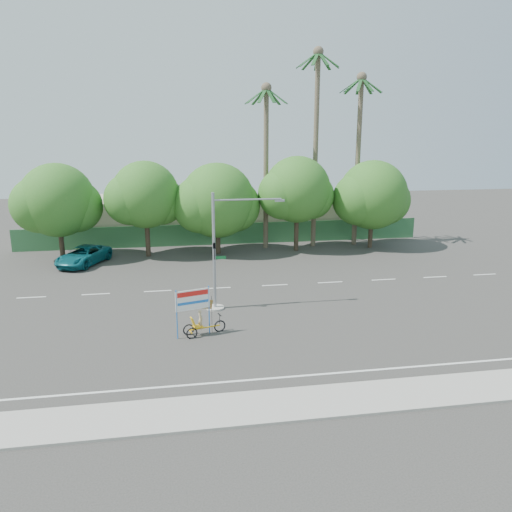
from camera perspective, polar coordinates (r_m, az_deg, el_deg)
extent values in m
plane|color=#33302D|center=(26.96, 1.42, -8.57)|extent=(120.00, 120.00, 0.00)
cube|color=gray|center=(20.38, 5.59, -16.39)|extent=(50.00, 2.40, 0.12)
cube|color=#336B3D|center=(47.12, -3.53, 2.54)|extent=(38.00, 0.08, 2.00)
cube|color=#BFB498|center=(51.39, -15.28, 4.16)|extent=(12.00, 8.00, 4.00)
cube|color=#BFB498|center=(52.72, 4.63, 4.63)|extent=(14.00, 8.00, 3.60)
cylinder|color=#473828|center=(44.27, -21.38, 1.85)|extent=(0.40, 0.40, 3.52)
sphere|color=#1E5F1C|center=(43.76, -21.75, 5.94)|extent=(6.00, 6.00, 6.00)
sphere|color=#1E5F1C|center=(43.86, -19.87, 5.38)|extent=(4.32, 4.32, 4.32)
sphere|color=#1E5F1C|center=(43.86, -23.50, 5.37)|extent=(4.56, 4.56, 4.56)
cylinder|color=#473828|center=(43.33, -12.30, 2.40)|extent=(0.40, 0.40, 3.74)
sphere|color=#1E5F1C|center=(42.79, -12.54, 6.86)|extent=(5.60, 5.60, 5.60)
sphere|color=#1E5F1C|center=(43.12, -10.80, 6.20)|extent=(4.03, 4.03, 4.03)
sphere|color=#1E5F1C|center=(42.67, -14.23, 6.29)|extent=(4.26, 4.26, 4.26)
cylinder|color=#473828|center=(43.48, -4.36, 2.43)|extent=(0.40, 0.40, 3.30)
sphere|color=#1E5F1C|center=(42.98, -4.44, 6.35)|extent=(6.40, 6.40, 6.40)
sphere|color=#1E5F1C|center=(43.50, -2.56, 5.77)|extent=(4.61, 4.61, 4.61)
sphere|color=#1E5F1C|center=(42.67, -6.34, 5.84)|extent=(4.86, 4.86, 4.86)
cylinder|color=#473828|center=(44.58, 4.64, 3.08)|extent=(0.40, 0.40, 3.87)
sphere|color=#1E5F1C|center=(44.05, 4.73, 7.58)|extent=(5.80, 5.80, 5.80)
sphere|color=#1E5F1C|center=(44.75, 6.25, 6.85)|extent=(4.18, 4.18, 4.18)
sphere|color=#1E5F1C|center=(43.55, 3.12, 7.07)|extent=(4.41, 4.41, 4.41)
cylinder|color=#473828|center=(46.81, 12.98, 3.02)|extent=(0.40, 0.40, 3.43)
sphere|color=#1E5F1C|center=(46.34, 13.19, 6.81)|extent=(6.20, 6.20, 6.20)
sphere|color=#1E5F1C|center=(47.23, 14.59, 6.19)|extent=(4.46, 4.46, 4.46)
sphere|color=#1E5F1C|center=(45.63, 11.66, 6.39)|extent=(4.71, 4.71, 4.71)
cylinder|color=#70604C|center=(45.79, 6.81, 11.60)|extent=(0.44, 0.44, 17.00)
sphere|color=#70604C|center=(46.23, 7.14, 22.18)|extent=(0.90, 0.90, 0.90)
cube|color=#1C4C21|center=(46.41, 8.31, 21.29)|extent=(1.91, 0.28, 1.36)
cube|color=#1C4C21|center=(46.92, 7.80, 21.22)|extent=(1.65, 1.44, 1.36)
cube|color=#1C4C21|center=(47.07, 6.98, 21.22)|extent=(0.61, 1.93, 1.36)
cube|color=#1C4C21|center=(46.79, 6.22, 21.29)|extent=(1.20, 1.80, 1.36)
cube|color=#1C4C21|center=(46.21, 5.86, 21.39)|extent=(1.89, 0.92, 1.36)
cube|color=#1C4C21|center=(45.60, 6.09, 21.49)|extent=(1.89, 0.92, 1.36)
cube|color=#1C4C21|center=(45.24, 6.81, 21.53)|extent=(1.20, 1.80, 1.36)
cube|color=#1C4C21|center=(45.31, 7.68, 21.49)|extent=(0.61, 1.93, 1.36)
cube|color=#1C4C21|center=(45.77, 8.27, 21.39)|extent=(1.65, 1.44, 1.36)
cylinder|color=#70604C|center=(47.11, 11.53, 10.27)|extent=(0.44, 0.44, 15.00)
sphere|color=#70604C|center=(47.26, 12.00, 19.37)|extent=(0.90, 0.90, 0.90)
cube|color=#1C4C21|center=(47.54, 13.07, 18.48)|extent=(1.91, 0.28, 1.36)
cube|color=#1C4C21|center=(48.02, 12.53, 18.46)|extent=(1.65, 1.44, 1.36)
cube|color=#1C4C21|center=(48.12, 11.73, 18.49)|extent=(0.61, 1.93, 1.36)
cube|color=#1C4C21|center=(47.79, 11.03, 18.56)|extent=(1.20, 1.80, 1.36)
cube|color=#1C4C21|center=(47.19, 10.75, 18.63)|extent=(1.89, 0.92, 1.36)
cube|color=#1C4C21|center=(46.59, 11.03, 18.68)|extent=(1.89, 0.92, 1.36)
cube|color=#1C4C21|center=(46.27, 11.76, 18.68)|extent=(1.20, 1.80, 1.36)
cube|color=#1C4C21|center=(46.39, 12.59, 18.63)|extent=(0.61, 1.93, 1.36)
cube|color=#1C4C21|center=(46.90, 13.10, 18.55)|extent=(1.65, 1.44, 1.36)
cylinder|color=#70604C|center=(44.83, 1.15, 9.72)|extent=(0.44, 0.44, 14.00)
sphere|color=#70604C|center=(44.85, 1.19, 18.67)|extent=(0.90, 0.90, 0.90)
cube|color=#1C4C21|center=(44.99, 2.43, 17.81)|extent=(1.91, 0.28, 1.36)
cube|color=#1C4C21|center=(45.54, 1.98, 17.77)|extent=(1.65, 1.44, 1.36)
cube|color=#1C4C21|center=(45.74, 1.17, 17.75)|extent=(0.61, 1.93, 1.36)
cube|color=#1C4C21|center=(45.52, 0.38, 17.78)|extent=(1.20, 1.80, 1.36)
cube|color=#1C4C21|center=(44.97, -0.06, 17.82)|extent=(1.89, 0.92, 1.36)
cube|color=#1C4C21|center=(44.33, 0.09, 17.88)|extent=(1.89, 0.92, 1.36)
cube|color=#1C4C21|center=(43.92, 0.76, 17.91)|extent=(1.20, 1.80, 1.36)
cube|color=#1C4C21|center=(43.93, 1.64, 17.91)|extent=(0.61, 1.93, 1.36)
cube|color=#1C4C21|center=(44.35, 2.30, 17.86)|extent=(1.65, 1.44, 1.36)
cylinder|color=gray|center=(30.33, -4.69, -5.90)|extent=(1.10, 1.10, 0.10)
cylinder|color=gray|center=(29.34, -4.82, 0.45)|extent=(0.18, 0.18, 7.00)
cylinder|color=gray|center=(29.00, -0.98, 6.47)|extent=(4.00, 0.10, 0.10)
cube|color=gray|center=(29.36, 2.71, 6.36)|extent=(0.55, 0.20, 0.12)
imported|color=black|center=(29.10, -4.79, 0.54)|extent=(0.16, 0.20, 1.00)
cube|color=#14662D|center=(29.45, -4.13, -0.18)|extent=(0.70, 0.04, 0.18)
torus|color=black|center=(26.91, -4.17, -7.99)|extent=(0.65, 0.25, 0.66)
torus|color=black|center=(26.65, -7.71, -8.35)|extent=(0.61, 0.24, 0.61)
torus|color=black|center=(26.18, -7.34, -8.77)|extent=(0.61, 0.24, 0.61)
cube|color=#F1B015|center=(26.62, -5.83, -8.14)|extent=(1.60, 0.51, 0.06)
cube|color=#F1B015|center=(26.41, -7.53, -8.52)|extent=(0.22, 0.57, 0.05)
cube|color=#F1B015|center=(26.46, -6.64, -7.99)|extent=(0.58, 0.52, 0.06)
cube|color=#F1B015|center=(26.28, -7.20, -7.52)|extent=(0.32, 0.45, 0.52)
cylinder|color=black|center=(26.77, -4.18, -7.22)|extent=(0.04, 0.04, 0.53)
cube|color=black|center=(26.67, -4.19, -6.70)|extent=(0.16, 0.43, 0.04)
imported|color=#CCB284|center=(26.37, -6.36, -7.20)|extent=(0.35, 0.44, 1.05)
cylinder|color=blue|center=(25.85, -9.04, -6.65)|extent=(0.07, 0.07, 2.62)
cylinder|color=blue|center=(26.35, -5.39, -6.13)|extent=(0.07, 0.07, 2.62)
cube|color=white|center=(25.86, -7.24, -4.98)|extent=(1.78, 0.55, 1.07)
cube|color=red|center=(25.73, -7.24, -4.29)|extent=(1.59, 0.46, 0.25)
cube|color=blue|center=(25.88, -7.21, -5.31)|extent=(1.59, 0.46, 0.14)
cylinder|color=black|center=(26.50, -5.08, -6.67)|extent=(0.02, 0.02, 2.03)
cube|color=red|center=(26.18, -5.80, -5.49)|extent=(0.83, 0.25, 0.63)
imported|color=#0F5E69|center=(42.16, -19.12, 0.04)|extent=(4.40, 5.84, 1.48)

